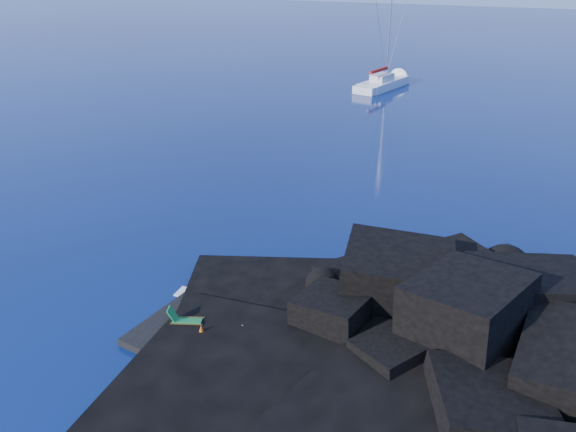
% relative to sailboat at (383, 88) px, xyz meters
% --- Properties ---
extents(ground, '(400.00, 400.00, 0.00)m').
position_rel_sailboat_xyz_m(ground, '(4.56, -54.51, 0.00)').
color(ground, '#030F37').
rests_on(ground, ground).
extents(headland, '(24.00, 24.00, 3.60)m').
position_rel_sailboat_xyz_m(headland, '(17.56, -51.51, 0.00)').
color(headland, black).
rests_on(headland, ground).
extents(beach, '(9.08, 6.86, 0.70)m').
position_rel_sailboat_xyz_m(beach, '(9.06, -54.01, 0.00)').
color(beach, black).
rests_on(beach, ground).
extents(surf_foam, '(10.00, 8.00, 0.06)m').
position_rel_sailboat_xyz_m(surf_foam, '(9.56, -49.51, 0.00)').
color(surf_foam, white).
rests_on(surf_foam, ground).
extents(sailboat, '(5.74, 14.48, 14.86)m').
position_rel_sailboat_xyz_m(sailboat, '(0.00, 0.00, 0.00)').
color(sailboat, white).
rests_on(sailboat, ground).
extents(deck_chair, '(1.61, 1.15, 1.02)m').
position_rel_sailboat_xyz_m(deck_chair, '(6.75, -54.49, 0.86)').
color(deck_chair, '#1B7A37').
rests_on(deck_chair, beach).
extents(towel, '(1.96, 0.95, 0.05)m').
position_rel_sailboat_xyz_m(towel, '(8.66, -53.72, 0.38)').
color(towel, silver).
rests_on(towel, beach).
extents(sunbather, '(1.84, 0.48, 0.24)m').
position_rel_sailboat_xyz_m(sunbather, '(8.66, -53.72, 0.52)').
color(sunbather, tan).
rests_on(sunbather, towel).
extents(marker_cone, '(0.50, 0.50, 0.59)m').
position_rel_sailboat_xyz_m(marker_cone, '(7.72, -54.85, 0.64)').
color(marker_cone, '#DE550B').
rests_on(marker_cone, beach).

